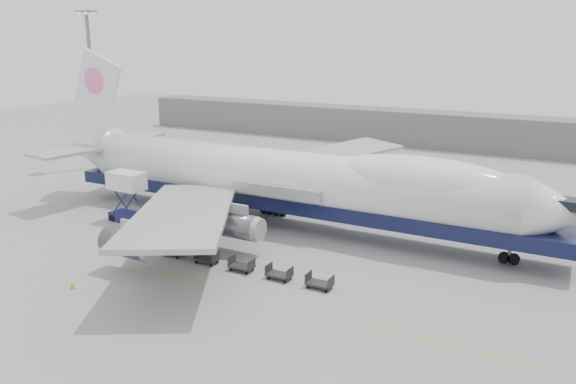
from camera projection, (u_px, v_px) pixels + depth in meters
The scene contains 13 objects.
ground at pixel (225, 259), 55.71m from camera, with size 260.00×260.00×0.00m, color gray.
apron_line at pixel (187, 281), 50.61m from camera, with size 60.00×0.15×0.01m, color gold.
hangar at pixel (373, 125), 118.87m from camera, with size 110.00×8.00×7.00m, color slate.
floodlight_mast at pixel (92, 82), 91.47m from camera, with size 2.40×2.40×25.43m.
airliner at pixel (288, 179), 64.14m from camera, with size 67.00×55.30×19.98m.
catering_truck at pixel (127, 194), 66.34m from camera, with size 4.83×3.45×6.04m.
traffic_cone at pixel (72, 286), 48.99m from camera, with size 0.42×0.42×0.62m.
dolly_0 at pixel (143, 244), 58.21m from camera, with size 2.30×1.35×1.30m.
dolly_1 at pixel (174, 251), 56.37m from camera, with size 2.30×1.35×1.30m.
dolly_2 at pixel (207, 258), 54.53m from camera, with size 2.30×1.35×1.30m.
dolly_3 at pixel (242, 266), 52.69m from camera, with size 2.30×1.35×1.30m.
dolly_4 at pixel (279, 274), 50.85m from camera, with size 2.30×1.35×1.30m.
dolly_5 at pixel (320, 283), 49.01m from camera, with size 2.30×1.35×1.30m.
Camera 1 is at (30.04, -42.87, 21.13)m, focal length 35.00 mm.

